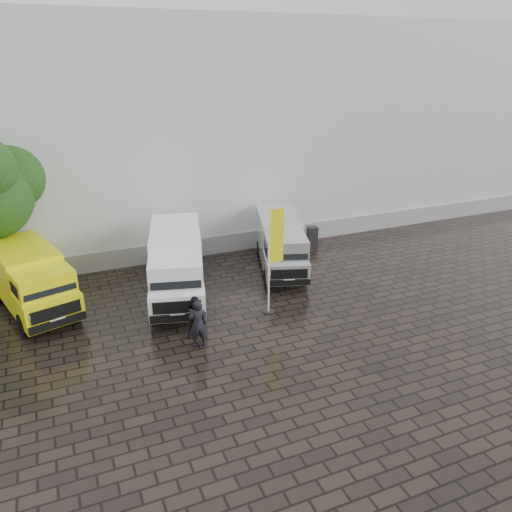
{
  "coord_description": "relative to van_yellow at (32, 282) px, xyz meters",
  "views": [
    {
      "loc": [
        -7.5,
        -16.29,
        10.08
      ],
      "look_at": [
        0.27,
        2.2,
        1.98
      ],
      "focal_mm": 35.0,
      "sensor_mm": 36.0,
      "label": 1
    }
  ],
  "objects": [
    {
      "name": "ground",
      "position": [
        8.8,
        -4.66,
        -1.32
      ],
      "size": [
        120.0,
        120.0,
        0.0
      ],
      "primitive_type": "plane",
      "color": "black",
      "rests_on": "ground"
    },
    {
      "name": "exhibition_hall",
      "position": [
        10.8,
        11.34,
        4.68
      ],
      "size": [
        44.0,
        16.0,
        12.0
      ],
      "primitive_type": "cube",
      "color": "silver",
      "rests_on": "ground"
    },
    {
      "name": "hall_plinth",
      "position": [
        10.8,
        3.29,
        -0.82
      ],
      "size": [
        44.0,
        0.15,
        1.0
      ],
      "primitive_type": "cube",
      "color": "gray",
      "rests_on": "ground"
    },
    {
      "name": "van_yellow",
      "position": [
        0.0,
        0.0,
        0.0
      ],
      "size": [
        3.69,
        6.09,
        2.63
      ],
      "primitive_type": null,
      "rotation": [
        0.0,
        0.0,
        0.28
      ],
      "color": "yellow",
      "rests_on": "ground"
    },
    {
      "name": "van_white",
      "position": [
        5.91,
        -0.94,
        0.11
      ],
      "size": [
        3.76,
        6.93,
        2.86
      ],
      "primitive_type": null,
      "rotation": [
        0.0,
        0.0,
        -0.25
      ],
      "color": "white",
      "rests_on": "ground"
    },
    {
      "name": "van_silver",
      "position": [
        11.47,
        0.04,
        -0.04
      ],
      "size": [
        3.7,
        6.23,
        2.56
      ],
      "primitive_type": null,
      "rotation": [
        0.0,
        0.0,
        -0.31
      ],
      "color": "silver",
      "rests_on": "ground"
    },
    {
      "name": "flagpole",
      "position": [
        9.2,
        -3.94,
        1.27
      ],
      "size": [
        0.88,
        0.5,
        4.67
      ],
      "color": "black",
      "rests_on": "ground"
    },
    {
      "name": "wheelie_bin",
      "position": [
        14.73,
        2.66,
        -0.83
      ],
      "size": [
        0.72,
        0.72,
        0.98
      ],
      "primitive_type": "cube",
      "rotation": [
        0.0,
        0.0,
        -0.26
      ],
      "color": "black",
      "rests_on": "ground"
    },
    {
      "name": "person_front",
      "position": [
        5.54,
        -5.38,
        -0.37
      ],
      "size": [
        0.71,
        0.48,
        1.89
      ],
      "primitive_type": "imported",
      "rotation": [
        0.0,
        0.0,
        3.1
      ],
      "color": "black",
      "rests_on": "ground"
    },
    {
      "name": "person_tent",
      "position": [
        5.69,
        -4.66,
        -0.48
      ],
      "size": [
        0.95,
        0.82,
        1.67
      ],
      "primitive_type": "imported",
      "rotation": [
        0.0,
        0.0,
        0.27
      ],
      "color": "black",
      "rests_on": "ground"
    }
  ]
}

